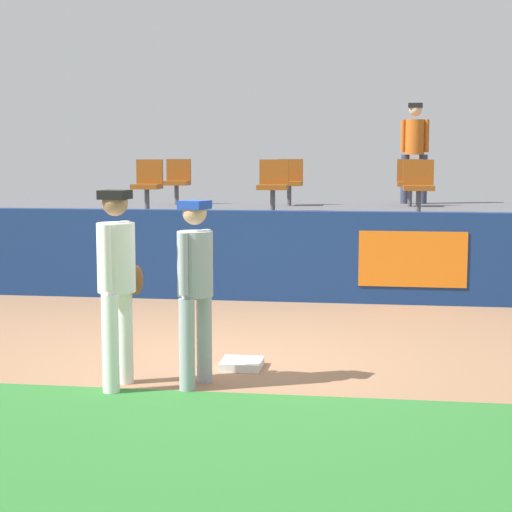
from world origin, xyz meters
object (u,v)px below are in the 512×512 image
Objects in this scene: player_runner_visitor at (195,280)px; seat_back_right at (410,180)px; player_fielder_home at (117,275)px; seat_back_left at (177,179)px; first_base at (242,364)px; seat_front_left at (148,182)px; seat_front_right at (419,183)px; spectator_hooded at (415,146)px; seat_back_center at (290,179)px; seat_front_center at (273,182)px.

seat_back_right is (2.21, 7.85, 0.68)m from player_runner_visitor.
seat_back_left reaches higher than player_fielder_home.
player_fielder_home is (-0.99, -0.84, 0.99)m from first_base.
seat_back_right is at bearing 22.65° from seat_front_left.
player_fielder_home is 2.13× the size of seat_back_left.
player_runner_visitor is at bearing -110.58° from seat_front_right.
spectator_hooded is at bearing 11.35° from seat_back_left.
first_base is 0.48× the size of seat_front_left.
seat_back_right is 4.25m from seat_back_left.
seat_back_center is 2.81m from seat_front_left.
seat_back_right is 1.00× the size of seat_front_center.
player_fielder_home is at bearing -80.37° from seat_back_left.
seat_front_right is 2.30m from seat_front_center.
spectator_hooded is (0.11, 0.87, 0.61)m from seat_back_right.
seat_back_right is at bearing -0.00° from seat_back_center.
seat_back_right is 2.87m from seat_front_center.
seat_back_left is at bearing 108.19° from first_base.
seat_front_center is at bearing -160.53° from player_runner_visitor.
seat_front_left is at bearing -179.99° from seat_front_right.
first_base is 0.48× the size of seat_front_right.
seat_front_right and seat_back_right have the same top height.
seat_back_left and seat_front_left have the same top height.
spectator_hooded is (2.27, 0.87, 0.61)m from seat_back_center.
seat_front_left is (-2.10, 6.05, 0.68)m from player_runner_visitor.
player_fielder_home is at bearing -95.30° from seat_back_center.
seat_back_right is at bearing -176.53° from player_runner_visitor.
player_runner_visitor is 2.02× the size of seat_front_center.
spectator_hooded reaches higher than seat_back_center.
spectator_hooded is at bearing 88.92° from seat_front_right.
spectator_hooded is at bearing 31.16° from seat_front_left.
seat_front_right is at bearing -88.18° from seat_back_right.
first_base is at bearing 82.35° from spectator_hooded.
player_fielder_home is at bearing -96.07° from seat_front_center.
seat_back_center is 2.50m from spectator_hooded.
player_fielder_home is 8.04m from seat_back_center.
first_base is 8.56m from spectator_hooded.
seat_back_center is at bearing 92.03° from first_base.
spectator_hooded is at bearing 75.91° from first_base.
player_fielder_home is 0.96× the size of spectator_hooded.
seat_back_center is at bearing 87.35° from seat_front_center.
spectator_hooded reaches higher than first_base.
player_runner_visitor is 8.14m from seat_back_left.
seat_front_right is at bearing 69.84° from first_base.
seat_front_center is at bearing 55.16° from spectator_hooded.
seat_front_right and seat_front_left have the same top height.
seat_back_left and seat_front_center have the same top height.
seat_front_right reaches higher than player_runner_visitor.
spectator_hooded is (2.35, 2.67, 0.61)m from seat_front_center.
spectator_hooded is (4.42, 2.67, 0.62)m from seat_front_left.
seat_back_center reaches higher than player_fielder_home.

